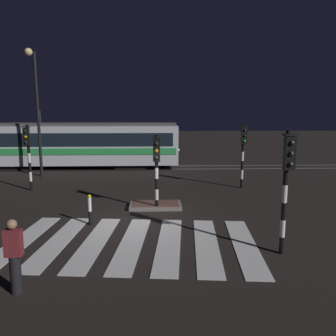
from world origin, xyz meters
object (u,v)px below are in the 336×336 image
(street_lamp_trackside_left, at_px, (36,99))
(pedestrian_waiting_at_kerb, at_px, (14,256))
(traffic_light_corner_far_left, at_px, (28,148))
(traffic_light_corner_near_right, at_px, (287,175))
(traffic_light_corner_far_right, at_px, (243,146))
(tram, at_px, (73,144))
(traffic_light_median_centre, at_px, (157,161))
(bollard_island_edge, at_px, (90,210))

(street_lamp_trackside_left, bearing_deg, pedestrian_waiting_at_kerb, -73.29)
(traffic_light_corner_far_left, relative_size, street_lamp_trackside_left, 0.45)
(traffic_light_corner_near_right, distance_m, street_lamp_trackside_left, 16.20)
(traffic_light_corner_far_right, bearing_deg, tram, 147.00)
(traffic_light_corner_far_left, xyz_separation_m, traffic_light_corner_far_right, (10.99, 0.20, 0.01))
(traffic_light_median_centre, bearing_deg, street_lamp_trackside_left, 134.08)
(traffic_light_corner_far_left, height_order, pedestrian_waiting_at_kerb, traffic_light_corner_far_left)
(tram, bearing_deg, traffic_light_median_centre, -61.10)
(street_lamp_trackside_left, xyz_separation_m, bollard_island_edge, (4.84, -9.08, -4.21))
(pedestrian_waiting_at_kerb, bearing_deg, traffic_light_median_centre, 63.01)
(traffic_light_corner_near_right, bearing_deg, traffic_light_median_centre, 128.87)
(traffic_light_corner_far_right, height_order, bollard_island_edge, traffic_light_corner_far_right)
(traffic_light_corner_far_right, distance_m, street_lamp_trackside_left, 12.53)
(street_lamp_trackside_left, bearing_deg, tram, 67.85)
(traffic_light_corner_far_left, relative_size, traffic_light_corner_far_right, 0.99)
(traffic_light_corner_near_right, bearing_deg, pedestrian_waiting_at_kerb, -165.17)
(traffic_light_corner_near_right, xyz_separation_m, tram, (-9.45, 15.10, -0.57))
(traffic_light_corner_near_right, xyz_separation_m, bollard_island_edge, (-5.93, 2.78, -1.76))
(traffic_light_median_centre, distance_m, street_lamp_trackside_left, 10.74)
(traffic_light_corner_near_right, distance_m, tram, 17.82)
(traffic_light_median_centre, height_order, pedestrian_waiting_at_kerb, traffic_light_median_centre)
(tram, relative_size, pedestrian_waiting_at_kerb, 8.79)
(traffic_light_median_centre, distance_m, tram, 12.23)
(bollard_island_edge, bearing_deg, street_lamp_trackside_left, 118.04)
(traffic_light_corner_near_right, xyz_separation_m, pedestrian_waiting_at_kerb, (-6.68, -1.77, -1.44))
(traffic_light_corner_far_right, xyz_separation_m, street_lamp_trackside_left, (-11.75, 3.54, 2.52))
(tram, bearing_deg, traffic_light_corner_far_right, -33.00)
(traffic_light_median_centre, height_order, traffic_light_corner_near_right, traffic_light_corner_near_right)
(pedestrian_waiting_at_kerb, height_order, bollard_island_edge, pedestrian_waiting_at_kerb)
(street_lamp_trackside_left, relative_size, bollard_island_edge, 6.83)
(street_lamp_trackside_left, relative_size, pedestrian_waiting_at_kerb, 4.43)
(traffic_light_median_centre, bearing_deg, traffic_light_corner_far_right, 40.95)
(pedestrian_waiting_at_kerb, bearing_deg, traffic_light_corner_near_right, 14.83)
(bollard_island_edge, bearing_deg, traffic_light_corner_near_right, -25.08)
(traffic_light_corner_far_left, relative_size, bollard_island_edge, 3.05)
(traffic_light_corner_far_right, xyz_separation_m, tram, (-10.43, 6.78, -0.50))
(traffic_light_corner_far_right, height_order, street_lamp_trackside_left, street_lamp_trackside_left)
(street_lamp_trackside_left, distance_m, pedestrian_waiting_at_kerb, 14.75)
(traffic_light_corner_near_right, bearing_deg, tram, 122.04)
(tram, height_order, bollard_island_edge, tram)
(street_lamp_trackside_left, height_order, tram, street_lamp_trackside_left)
(tram, bearing_deg, traffic_light_corner_near_right, -57.96)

